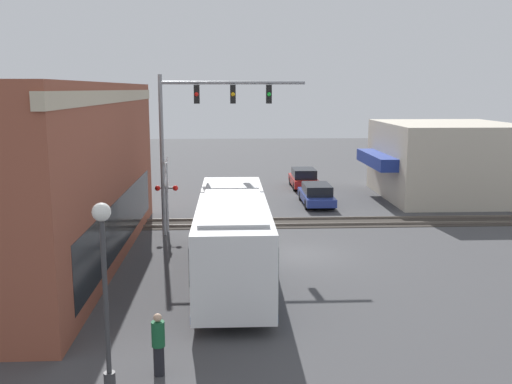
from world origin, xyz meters
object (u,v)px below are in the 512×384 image
parked_car_red (304,179)px  streetlamp (105,281)px  city_bus (233,234)px  crossing_signal (167,188)px  parked_car_blue (316,195)px  pedestrian_by_lamp (158,344)px

parked_car_red → streetlamp: bearing=163.5°
city_bus → streetlamp: 8.74m
city_bus → crossing_signal: size_ratio=2.87×
city_bus → parked_car_blue: (14.19, -5.40, -1.17)m
pedestrian_by_lamp → parked_car_red: bearing=-14.8°
parked_car_red → pedestrian_by_lamp: 28.82m
crossing_signal → pedestrian_by_lamp: crossing_signal is taller
crossing_signal → city_bus: bearing=-156.6°
streetlamp → parked_car_blue: 23.97m
city_bus → streetlamp: size_ratio=2.33×
parked_car_blue → pedestrian_by_lamp: 22.78m
crossing_signal → parked_car_blue: 11.03m
streetlamp → pedestrian_by_lamp: (0.77, -1.10, -1.96)m
pedestrian_by_lamp → city_bus: bearing=-14.9°
streetlamp → parked_car_blue: size_ratio=0.99×
streetlamp → parked_car_red: bearing=-16.5°
parked_car_blue → pedestrian_by_lamp: pedestrian_by_lamp is taller
city_bus → streetlamp: (-8.13, 3.06, 1.00)m
parked_car_red → pedestrian_by_lamp: size_ratio=2.60×
crossing_signal → parked_car_blue: bearing=-52.9°
city_bus → streetlamp: bearing=159.4°
crossing_signal → parked_car_blue: size_ratio=0.80×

